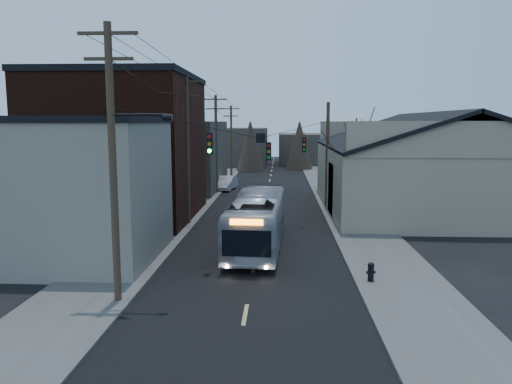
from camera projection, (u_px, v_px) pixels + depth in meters
The scene contains 15 objects.
ground at pixel (241, 339), 16.09m from camera, with size 160.00×160.00×0.00m, color black.
road_surface at pixel (267, 198), 45.76m from camera, with size 9.00×110.00×0.02m, color black.
sidewalk_left at pixel (196, 197), 46.07m from camera, with size 4.00×110.00×0.12m, color #474744.
sidewalk_right at pixel (338, 198), 45.44m from camera, with size 4.00×110.00×0.12m, color #474744.
building_clapboard at pixel (76, 191), 24.94m from camera, with size 8.00×8.00×7.00m, color slate.
building_brick at pixel (123, 149), 35.66m from camera, with size 10.00×12.00×10.00m, color black.
building_left_far at pixel (177, 155), 51.67m from camera, with size 9.00×14.00×7.00m, color #39332D.
warehouse at pixel (427, 176), 39.82m from camera, with size 16.16×20.60×7.73m.
building_far_left at pixel (235, 147), 80.26m from camera, with size 10.00×12.00×6.00m, color #39332D.
building_far_right at pixel (314, 148), 84.64m from camera, with size 12.00×14.00×5.00m, color #39332D.
bare_tree at pixel (355, 170), 35.06m from camera, with size 0.40×0.40×7.20m, color black.
utility_lines at pixel (225, 147), 39.43m from camera, with size 11.24×45.28×10.50m.
bus at pixel (258, 221), 27.52m from camera, with size 2.56×10.96×3.05m, color #A1A4AD.
parked_car at pixel (226, 183), 51.17m from camera, with size 1.53×4.39×1.45m, color #AEB2B6.
fire_hydrant at pixel (371, 271), 21.50m from camera, with size 0.40×0.29×0.83m.
Camera 1 is at (1.23, -15.23, 6.93)m, focal length 35.00 mm.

